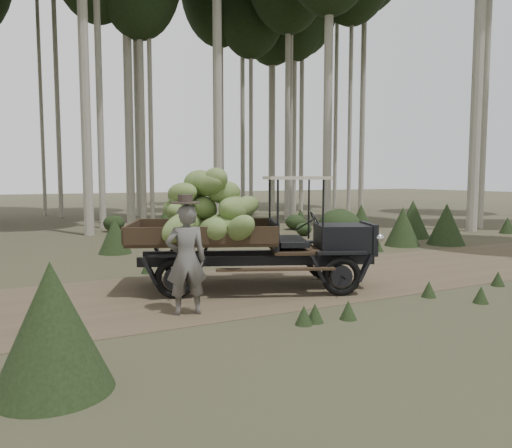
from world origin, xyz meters
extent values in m
plane|color=#473D2B|center=(0.00, 0.00, 0.00)|extent=(120.00, 120.00, 0.00)
cube|color=brown|center=(0.00, 0.00, 0.00)|extent=(70.00, 4.00, 0.01)
cube|color=black|center=(-0.14, -0.81, 0.98)|extent=(1.27, 1.24, 0.54)
cube|color=black|center=(0.36, -1.02, 0.98)|extent=(0.48, 0.94, 0.61)
cube|color=black|center=(-1.40, -0.27, 1.08)|extent=(0.61, 1.30, 0.54)
cube|color=#38281C|center=(-2.67, 0.27, 0.98)|extent=(3.23, 2.71, 0.08)
cube|color=#38281C|center=(-2.32, 1.08, 1.16)|extent=(2.56, 1.13, 0.31)
cube|color=#38281C|center=(-3.01, -0.55, 1.16)|extent=(2.56, 1.13, 0.31)
cube|color=#38281C|center=(-3.93, 0.81, 1.16)|extent=(0.75, 1.65, 0.31)
cube|color=beige|center=(-1.01, -0.44, 2.18)|extent=(1.69, 1.98, 0.06)
cube|color=black|center=(-1.57, 0.21, 0.61)|extent=(4.20, 1.86, 0.18)
cube|color=black|center=(-1.86, -0.48, 0.61)|extent=(4.20, 1.86, 0.18)
torus|color=black|center=(-0.01, -0.01, 0.37)|extent=(0.74, 0.42, 0.75)
torus|color=black|center=(-0.62, -1.45, 0.37)|extent=(0.74, 0.42, 0.75)
torus|color=black|center=(-2.81, 1.18, 0.37)|extent=(0.74, 0.42, 0.75)
torus|color=black|center=(-3.43, -0.26, 0.37)|extent=(0.74, 0.42, 0.75)
sphere|color=beige|center=(0.61, -0.64, 1.03)|extent=(0.18, 0.18, 0.18)
sphere|color=beige|center=(0.26, -1.46, 1.03)|extent=(0.18, 0.18, 0.18)
ellipsoid|color=olive|center=(-2.18, 0.90, 1.19)|extent=(0.65, 0.78, 0.59)
ellipsoid|color=olive|center=(-2.63, 0.28, 1.58)|extent=(0.85, 0.86, 0.66)
ellipsoid|color=olive|center=(-2.92, 0.57, 1.80)|extent=(0.39, 0.83, 0.63)
ellipsoid|color=olive|center=(-2.58, 0.39, 2.06)|extent=(0.97, 0.81, 0.66)
ellipsoid|color=olive|center=(-2.14, 0.29, 1.20)|extent=(0.73, 0.84, 0.41)
ellipsoid|color=olive|center=(-2.06, 0.05, 1.58)|extent=(0.97, 0.62, 0.72)
ellipsoid|color=olive|center=(-2.28, 0.14, 1.90)|extent=(0.77, 0.53, 0.47)
ellipsoid|color=olive|center=(-2.61, 0.10, 2.05)|extent=(0.59, 0.93, 0.58)
ellipsoid|color=olive|center=(-2.51, -0.40, 1.27)|extent=(0.86, 0.84, 0.58)
ellipsoid|color=olive|center=(-3.12, 0.26, 1.53)|extent=(0.84, 0.72, 0.57)
ellipsoid|color=olive|center=(-3.10, 0.23, 1.90)|extent=(0.68, 0.80, 0.46)
ellipsoid|color=olive|center=(-2.66, 0.21, 2.06)|extent=(0.78, 0.91, 0.61)
ellipsoid|color=olive|center=(-2.46, -0.18, 1.25)|extent=(0.86, 0.70, 0.68)
ellipsoid|color=olive|center=(-1.96, -0.02, 1.59)|extent=(0.98, 0.61, 0.65)
ellipsoid|color=olive|center=(-2.92, 0.64, 1.83)|extent=(0.80, 0.63, 0.59)
ellipsoid|color=olive|center=(-2.70, 0.37, 2.08)|extent=(0.81, 0.87, 0.56)
ellipsoid|color=olive|center=(-2.75, -0.44, 1.22)|extent=(0.70, 0.90, 0.66)
ellipsoid|color=olive|center=(-2.32, -0.34, 1.56)|extent=(0.95, 0.93, 0.69)
ellipsoid|color=olive|center=(-3.02, 0.52, 1.83)|extent=(0.64, 0.77, 0.49)
ellipsoid|color=olive|center=(-2.67, 0.20, 2.09)|extent=(0.64, 0.75, 0.49)
ellipsoid|color=olive|center=(-2.99, 0.24, 1.28)|extent=(0.92, 0.87, 0.63)
ellipsoid|color=olive|center=(-3.00, 0.71, 1.53)|extent=(0.88, 0.72, 0.62)
ellipsoid|color=olive|center=(-2.97, 0.46, 1.85)|extent=(0.98, 0.84, 0.65)
ellipsoid|color=olive|center=(-2.51, 0.07, 2.14)|extent=(0.47, 0.83, 0.61)
ellipsoid|color=olive|center=(-3.40, -0.44, 1.32)|extent=(0.94, 0.66, 0.74)
ellipsoid|color=olive|center=(-2.40, -0.86, 1.30)|extent=(0.57, 0.87, 0.69)
imported|color=#5A5753|center=(-3.58, -1.32, 0.89)|extent=(0.72, 0.55, 1.77)
cylinder|color=#372D26|center=(-3.58, -1.32, 1.80)|extent=(0.56, 0.56, 0.02)
cylinder|color=#372D26|center=(-3.58, -1.32, 1.86)|extent=(0.28, 0.28, 0.14)
cylinder|color=#B2AD9E|center=(12.95, 15.91, 9.36)|extent=(0.26, 0.26, 18.72)
cylinder|color=#B2AD9E|center=(-0.10, 14.75, 7.11)|extent=(0.29, 0.29, 14.21)
cylinder|color=#B2AD9E|center=(6.74, 9.44, 7.59)|extent=(0.40, 0.40, 15.18)
cylinder|color=#B2AD9E|center=(6.79, 17.05, 7.41)|extent=(0.23, 0.23, 14.81)
cylinder|color=#B2AD9E|center=(-1.82, 15.60, 7.71)|extent=(0.27, 0.27, 15.43)
cylinder|color=#B2AD9E|center=(7.22, 13.70, 7.89)|extent=(0.27, 0.27, 15.78)
cylinder|color=#B2AD9E|center=(10.74, 5.04, 8.94)|extent=(0.42, 0.42, 17.89)
cylinder|color=#B2AD9E|center=(2.57, 11.93, 8.57)|extent=(0.40, 0.40, 17.14)
cylinder|color=#B2AD9E|center=(5.42, 18.34, 8.05)|extent=(0.43, 0.43, 16.09)
cylinder|color=#B2AD9E|center=(10.99, 18.30, 8.11)|extent=(0.28, 0.28, 16.23)
cylinder|color=#B2AD9E|center=(0.75, 18.94, 10.44)|extent=(0.32, 0.32, 20.88)
cylinder|color=#B2AD9E|center=(9.46, 19.40, 7.68)|extent=(0.43, 0.43, 15.35)
ellipsoid|color=black|center=(9.46, 19.40, 12.59)|extent=(4.30, 4.30, 6.88)
cylinder|color=#B2AD9E|center=(8.35, 15.31, 10.46)|extent=(0.31, 0.31, 20.92)
cylinder|color=#B2AD9E|center=(10.38, 18.18, 7.79)|extent=(0.30, 0.30, 15.57)
ellipsoid|color=black|center=(10.38, 18.18, 12.77)|extent=(4.36, 4.36, 6.98)
cylinder|color=#B2AD9E|center=(14.74, 19.81, 11.00)|extent=(0.28, 0.28, 22.01)
cylinder|color=#B2AD9E|center=(-3.92, 21.69, 11.34)|extent=(0.20, 0.20, 22.68)
cylinder|color=#B2AD9E|center=(9.58, 23.95, 10.05)|extent=(0.32, 0.32, 20.10)
cylinder|color=#B2AD9E|center=(-3.25, 19.95, 11.37)|extent=(0.25, 0.25, 22.75)
cylinder|color=#B2AD9E|center=(0.29, 14.62, 9.41)|extent=(0.21, 0.21, 18.82)
cylinder|color=#B2AD9E|center=(15.16, 17.46, 10.56)|extent=(0.35, 0.35, 21.11)
cone|color=#233319|center=(5.22, 3.12, 0.62)|extent=(1.12, 1.12, 1.24)
cone|color=#233319|center=(-0.38, 6.30, 0.34)|extent=(0.62, 0.62, 0.69)
ellipsoid|color=#233319|center=(-2.16, 11.45, 0.34)|extent=(0.83, 0.83, 0.67)
cone|color=#233319|center=(11.36, 3.89, 0.32)|extent=(0.58, 0.58, 0.64)
cone|color=#233319|center=(-3.29, 5.69, 0.52)|extent=(0.94, 0.94, 1.05)
ellipsoid|color=#233319|center=(3.73, 4.46, 0.58)|extent=(1.42, 1.42, 1.13)
cone|color=#233319|center=(-5.76, -3.44, 0.68)|extent=(1.22, 1.22, 1.36)
cone|color=#233319|center=(6.70, 2.70, 0.67)|extent=(1.21, 1.21, 1.34)
cone|color=#233319|center=(-5.98, -3.33, 0.31)|extent=(0.55, 0.55, 0.61)
ellipsoid|color=#233319|center=(3.90, 6.88, 0.24)|extent=(0.60, 0.60, 0.48)
cone|color=#233319|center=(6.54, 6.80, 0.56)|extent=(1.01, 1.01, 1.12)
cone|color=#233319|center=(5.53, 9.69, 0.39)|extent=(0.71, 0.71, 0.79)
ellipsoid|color=#233319|center=(4.72, 8.84, 0.32)|extent=(0.78, 0.78, 0.62)
ellipsoid|color=#233319|center=(0.35, 10.47, 0.19)|extent=(0.47, 0.47, 0.37)
cone|color=#233319|center=(3.59, 4.15, 0.47)|extent=(0.84, 0.84, 0.94)
cone|color=#233319|center=(-0.44, 10.13, 0.49)|extent=(0.89, 0.89, 0.98)
cone|color=#233319|center=(7.04, 4.53, 0.68)|extent=(1.23, 1.23, 1.36)
cone|color=#233319|center=(-0.99, 2.42, 0.15)|extent=(0.27, 0.27, 0.30)
cone|color=#233319|center=(-2.00, -2.64, 0.15)|extent=(0.27, 0.27, 0.30)
cone|color=#233319|center=(-3.25, 2.35, 0.15)|extent=(0.27, 0.27, 0.30)
cone|color=#233319|center=(0.82, 2.18, 0.15)|extent=(0.27, 0.27, 0.30)
cone|color=#233319|center=(1.23, -3.00, 0.15)|extent=(0.27, 0.27, 0.30)
cone|color=#233319|center=(0.76, -2.26, 0.15)|extent=(0.27, 0.27, 0.30)
cone|color=#233319|center=(-1.45, -2.74, 0.15)|extent=(0.27, 0.27, 0.30)
cone|color=#233319|center=(2.65, 2.85, 0.15)|extent=(0.27, 0.27, 0.30)
cone|color=#233319|center=(5.26, 2.74, 0.15)|extent=(0.27, 0.27, 0.30)
cone|color=#233319|center=(2.72, -2.21, 0.15)|extent=(0.27, 0.27, 0.30)
cone|color=#233319|center=(-2.26, 2.97, 0.15)|extent=(0.27, 0.27, 0.30)
cone|color=#233319|center=(3.72, 2.49, 0.15)|extent=(0.27, 0.27, 0.30)
cone|color=#233319|center=(-2.22, -2.66, 0.15)|extent=(0.27, 0.27, 0.30)
camera|label=1|loc=(-6.18, -8.80, 2.21)|focal=35.00mm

